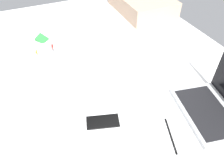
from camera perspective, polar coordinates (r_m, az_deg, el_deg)
bed_mattress at (r=137.91cm, az=-0.98°, el=4.55°), size 180.00×140.00×18.00cm
laptop at (r=106.32cm, az=25.79°, el=-5.16°), size 36.76×28.83×23.00cm
snack_cup at (r=133.67cm, az=-17.24°, el=8.97°), size 9.00×10.71×14.59cm
cell_phone at (r=95.51cm, az=-2.40°, el=-9.76°), size 10.44×15.34×0.80cm
pillow at (r=185.19cm, az=7.69°, el=20.20°), size 52.00×36.00×13.00cm
charger_cable at (r=94.49cm, az=15.06°, el=-12.84°), size 16.27×6.09×0.60cm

